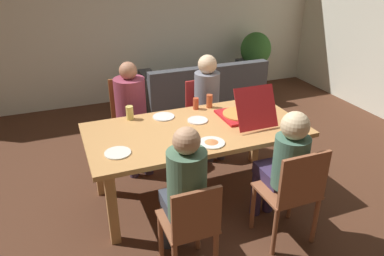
{
  "coord_description": "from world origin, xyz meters",
  "views": [
    {
      "loc": [
        -1.18,
        -2.92,
        2.29
      ],
      "look_at": [
        0.0,
        0.1,
        0.72
      ],
      "focal_mm": 34.41,
      "sensor_mm": 36.0,
      "label": 1
    }
  ],
  "objects_px": {
    "chair_3": "(191,227)",
    "plate_1": "(118,153)",
    "plate_2": "(198,120)",
    "drinking_glass_1": "(130,113)",
    "drinking_glass_0": "(209,101)",
    "chair_0": "(204,113)",
    "person_3": "(184,189)",
    "couch": "(203,89)",
    "plate_3": "(211,142)",
    "pizza_box_0": "(243,114)",
    "chair_1": "(293,192)",
    "person_1": "(284,163)",
    "plate_0": "(164,117)",
    "person_2": "(132,107)",
    "person_0": "(209,97)",
    "potted_plant": "(255,56)",
    "chair_2": "(130,116)",
    "drinking_glass_2": "(196,104)",
    "dining_table": "(196,136)"
  },
  "relations": [
    {
      "from": "chair_3",
      "to": "plate_1",
      "type": "relative_size",
      "value": 3.92
    },
    {
      "from": "plate_2",
      "to": "drinking_glass_1",
      "type": "bearing_deg",
      "value": 155.09
    },
    {
      "from": "drinking_glass_0",
      "to": "drinking_glass_1",
      "type": "bearing_deg",
      "value": 179.59
    },
    {
      "from": "chair_0",
      "to": "person_3",
      "type": "relative_size",
      "value": 0.69
    },
    {
      "from": "couch",
      "to": "drinking_glass_0",
      "type": "bearing_deg",
      "value": -111.27
    },
    {
      "from": "plate_2",
      "to": "plate_3",
      "type": "xyz_separation_m",
      "value": [
        -0.07,
        -0.48,
        0.0
      ]
    },
    {
      "from": "chair_3",
      "to": "pizza_box_0",
      "type": "bearing_deg",
      "value": 46.46
    },
    {
      "from": "chair_1",
      "to": "person_1",
      "type": "bearing_deg",
      "value": 90.0
    },
    {
      "from": "person_3",
      "to": "plate_0",
      "type": "height_order",
      "value": "person_3"
    },
    {
      "from": "chair_1",
      "to": "person_2",
      "type": "distance_m",
      "value": 2.0
    },
    {
      "from": "chair_1",
      "to": "person_2",
      "type": "relative_size",
      "value": 0.75
    },
    {
      "from": "person_0",
      "to": "plate_2",
      "type": "relative_size",
      "value": 6.03
    },
    {
      "from": "chair_3",
      "to": "plate_3",
      "type": "relative_size",
      "value": 3.68
    },
    {
      "from": "chair_1",
      "to": "chair_0",
      "type": "bearing_deg",
      "value": 90.0
    },
    {
      "from": "drinking_glass_0",
      "to": "person_2",
      "type": "bearing_deg",
      "value": 151.03
    },
    {
      "from": "chair_0",
      "to": "potted_plant",
      "type": "relative_size",
      "value": 0.83
    },
    {
      "from": "chair_3",
      "to": "drinking_glass_1",
      "type": "height_order",
      "value": "drinking_glass_1"
    },
    {
      "from": "chair_2",
      "to": "plate_1",
      "type": "relative_size",
      "value": 4.47
    },
    {
      "from": "person_2",
      "to": "chair_3",
      "type": "bearing_deg",
      "value": -90.0
    },
    {
      "from": "pizza_box_0",
      "to": "chair_2",
      "type": "bearing_deg",
      "value": 134.65
    },
    {
      "from": "plate_2",
      "to": "drinking_glass_1",
      "type": "relative_size",
      "value": 1.47
    },
    {
      "from": "chair_0",
      "to": "person_2",
      "type": "distance_m",
      "value": 0.96
    },
    {
      "from": "person_1",
      "to": "drinking_glass_1",
      "type": "bearing_deg",
      "value": 130.82
    },
    {
      "from": "pizza_box_0",
      "to": "drinking_glass_2",
      "type": "xyz_separation_m",
      "value": [
        -0.35,
        0.4,
        0.01
      ]
    },
    {
      "from": "chair_0",
      "to": "plate_0",
      "type": "bearing_deg",
      "value": -140.23
    },
    {
      "from": "chair_1",
      "to": "drinking_glass_2",
      "type": "bearing_deg",
      "value": 103.06
    },
    {
      "from": "plate_0",
      "to": "person_0",
      "type": "bearing_deg",
      "value": 32.91
    },
    {
      "from": "person_1",
      "to": "plate_3",
      "type": "distance_m",
      "value": 0.64
    },
    {
      "from": "plate_3",
      "to": "chair_0",
      "type": "bearing_deg",
      "value": 69.46
    },
    {
      "from": "person_1",
      "to": "couch",
      "type": "distance_m",
      "value": 3.11
    },
    {
      "from": "chair_1",
      "to": "person_3",
      "type": "height_order",
      "value": "person_3"
    },
    {
      "from": "chair_1",
      "to": "person_3",
      "type": "xyz_separation_m",
      "value": [
        -0.92,
        0.09,
        0.21
      ]
    },
    {
      "from": "person_0",
      "to": "chair_0",
      "type": "bearing_deg",
      "value": 90.0
    },
    {
      "from": "dining_table",
      "to": "chair_0",
      "type": "bearing_deg",
      "value": 62.38
    },
    {
      "from": "chair_2",
      "to": "drinking_glass_0",
      "type": "relative_size",
      "value": 6.89
    },
    {
      "from": "person_3",
      "to": "drinking_glass_1",
      "type": "bearing_deg",
      "value": 94.93
    },
    {
      "from": "chair_0",
      "to": "person_0",
      "type": "relative_size",
      "value": 0.71
    },
    {
      "from": "person_3",
      "to": "chair_1",
      "type": "bearing_deg",
      "value": -5.49
    },
    {
      "from": "plate_0",
      "to": "plate_2",
      "type": "height_order",
      "value": "same"
    },
    {
      "from": "chair_1",
      "to": "plate_2",
      "type": "bearing_deg",
      "value": 111.12
    },
    {
      "from": "person_0",
      "to": "person_1",
      "type": "xyz_separation_m",
      "value": [
        -0.0,
        -1.56,
        -0.02
      ]
    },
    {
      "from": "plate_3",
      "to": "plate_2",
      "type": "bearing_deg",
      "value": 82.23
    },
    {
      "from": "person_0",
      "to": "chair_1",
      "type": "distance_m",
      "value": 1.74
    },
    {
      "from": "chair_3",
      "to": "plate_0",
      "type": "relative_size",
      "value": 3.94
    },
    {
      "from": "person_1",
      "to": "chair_2",
      "type": "bearing_deg",
      "value": 117.68
    },
    {
      "from": "chair_1",
      "to": "potted_plant",
      "type": "bearing_deg",
      "value": 64.49
    },
    {
      "from": "plate_1",
      "to": "plate_3",
      "type": "height_order",
      "value": "plate_3"
    },
    {
      "from": "chair_3",
      "to": "potted_plant",
      "type": "distance_m",
      "value": 4.37
    },
    {
      "from": "chair_2",
      "to": "person_3",
      "type": "height_order",
      "value": "person_3"
    },
    {
      "from": "person_1",
      "to": "plate_2",
      "type": "xyz_separation_m",
      "value": [
        -0.41,
        0.9,
        0.07
      ]
    }
  ]
}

